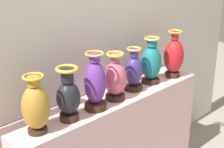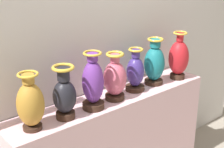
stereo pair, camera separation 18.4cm
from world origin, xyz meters
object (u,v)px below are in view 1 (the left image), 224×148
vase_ochre (36,107)px  vase_rose (115,78)px  vase_onyx (68,96)px  vase_violet (95,84)px  vase_indigo (134,72)px  vase_crimson (174,56)px  vase_teal (151,62)px

vase_ochre → vase_rose: vase_ochre is taller
vase_onyx → vase_violet: vase_violet is taller
vase_ochre → vase_onyx: (0.23, -0.01, -0.00)m
vase_ochre → vase_onyx: 0.23m
vase_indigo → vase_crimson: vase_crimson is taller
vase_onyx → vase_crimson: bearing=-0.2°
vase_indigo → vase_teal: size_ratio=0.89×
vase_ochre → vase_onyx: vase_ochre is taller
vase_violet → vase_teal: 0.64m
vase_violet → vase_indigo: vase_violet is taller
vase_onyx → vase_rose: bearing=2.4°
vase_violet → vase_crimson: (0.88, -0.00, -0.00)m
vase_ochre → vase_teal: vase_teal is taller
vase_teal → vase_crimson: 0.24m
vase_ochre → vase_teal: size_ratio=0.96×
vase_indigo → vase_teal: 0.21m
vase_onyx → vase_indigo: 0.66m
vase_teal → vase_onyx: bearing=-177.2°
vase_violet → vase_indigo: (0.43, 0.04, -0.04)m
vase_rose → vase_teal: 0.44m
vase_onyx → vase_violet: 0.22m
vase_ochre → vase_violet: 0.46m
vase_violet → vase_indigo: 0.44m
vase_indigo → vase_ochre: bearing=-177.8°
vase_onyx → vase_violet: (0.22, -0.00, 0.02)m
vase_rose → vase_crimson: (0.67, -0.02, 0.02)m
vase_rose → vase_teal: size_ratio=0.93×
vase_teal → vase_indigo: bearing=179.8°
vase_violet → vase_teal: size_ratio=1.07×
vase_onyx → vase_crimson: 1.10m
vase_rose → vase_teal: (0.44, 0.02, 0.01)m
vase_crimson → vase_indigo: bearing=173.9°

